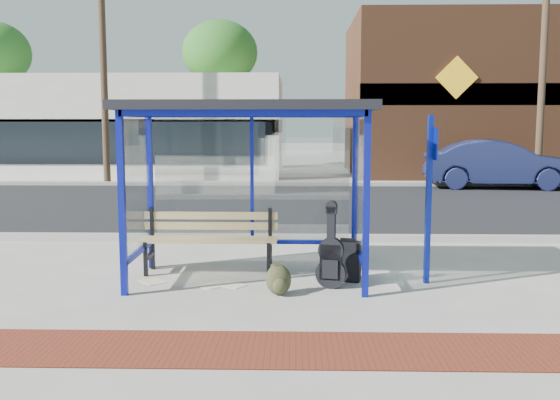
{
  "coord_description": "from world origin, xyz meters",
  "views": [
    {
      "loc": [
        0.64,
        -8.3,
        2.14
      ],
      "look_at": [
        0.42,
        0.2,
        1.09
      ],
      "focal_mm": 40.0,
      "sensor_mm": 36.0,
      "label": 1
    }
  ],
  "objects_px": {
    "suitcase": "(348,261)",
    "backpack": "(279,280)",
    "bench": "(210,236)",
    "guitar_bag": "(331,258)",
    "parked_car": "(499,164)"
  },
  "relations": [
    {
      "from": "backpack",
      "to": "parked_car",
      "type": "height_order",
      "value": "parked_car"
    },
    {
      "from": "guitar_bag",
      "to": "bench",
      "type": "bearing_deg",
      "value": 166.86
    },
    {
      "from": "guitar_bag",
      "to": "suitcase",
      "type": "height_order",
      "value": "guitar_bag"
    },
    {
      "from": "bench",
      "to": "guitar_bag",
      "type": "bearing_deg",
      "value": -26.11
    },
    {
      "from": "suitcase",
      "to": "guitar_bag",
      "type": "bearing_deg",
      "value": -111.47
    },
    {
      "from": "guitar_bag",
      "to": "backpack",
      "type": "xyz_separation_m",
      "value": [
        -0.67,
        -0.35,
        -0.21
      ]
    },
    {
      "from": "bench",
      "to": "suitcase",
      "type": "distance_m",
      "value": 2.02
    },
    {
      "from": "suitcase",
      "to": "bench",
      "type": "bearing_deg",
      "value": 178.94
    },
    {
      "from": "backpack",
      "to": "parked_car",
      "type": "distance_m",
      "value": 14.87
    },
    {
      "from": "bench",
      "to": "backpack",
      "type": "distance_m",
      "value": 1.61
    },
    {
      "from": "bench",
      "to": "backpack",
      "type": "xyz_separation_m",
      "value": [
        1.03,
        -1.19,
        -0.34
      ]
    },
    {
      "from": "parked_car",
      "to": "bench",
      "type": "bearing_deg",
      "value": 152.59
    },
    {
      "from": "bench",
      "to": "backpack",
      "type": "relative_size",
      "value": 5.04
    },
    {
      "from": "suitcase",
      "to": "backpack",
      "type": "xyz_separation_m",
      "value": [
        -0.92,
        -0.71,
        -0.09
      ]
    },
    {
      "from": "backpack",
      "to": "bench",
      "type": "bearing_deg",
      "value": 119.09
    }
  ]
}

